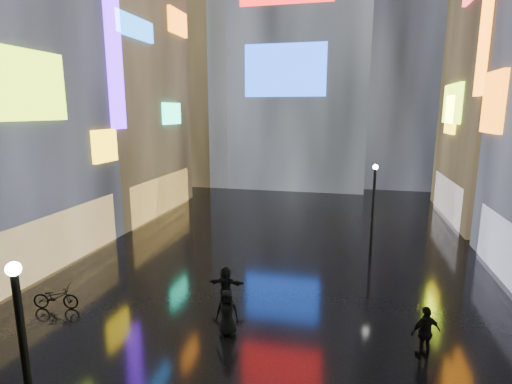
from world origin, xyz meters
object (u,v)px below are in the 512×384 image
(lamp_near, at_px, (26,363))
(pedestrian_3, at_px, (426,332))
(bicycle, at_px, (56,297))
(lamp_far, at_px, (373,204))

(lamp_near, height_order, pedestrian_3, lamp_near)
(bicycle, bearing_deg, pedestrian_3, -101.32)
(lamp_far, relative_size, bicycle, 2.72)
(lamp_far, xyz_separation_m, bicycle, (-13.11, -9.98, -2.44))
(lamp_near, xyz_separation_m, pedestrian_3, (9.14, 6.91, -2.04))
(lamp_near, bearing_deg, bicycle, 127.28)
(lamp_far, height_order, pedestrian_3, lamp_far)
(lamp_near, xyz_separation_m, lamp_far, (7.83, 16.92, 0.00))
(lamp_near, distance_m, lamp_far, 18.64)
(lamp_near, height_order, bicycle, lamp_near)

